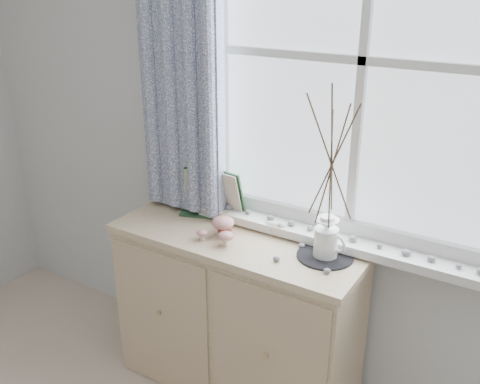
{
  "coord_description": "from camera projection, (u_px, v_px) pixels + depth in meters",
  "views": [
    {
      "loc": [
        1.01,
        -0.09,
        1.97
      ],
      "look_at": [
        -0.1,
        1.7,
        1.1
      ],
      "focal_mm": 40.0,
      "sensor_mm": 36.0,
      "label": 1
    }
  ],
  "objects": [
    {
      "name": "botanical_book",
      "position": [
        209.0,
        193.0,
        2.59
      ],
      "size": [
        0.39,
        0.25,
        0.26
      ],
      "primitive_type": null,
      "rotation": [
        0.0,
        0.0,
        0.34
      ],
      "color": "#1F4227",
      "rests_on": "sideboard"
    },
    {
      "name": "sideboard_pebbles",
      "position": [
        296.0,
        252.0,
        2.29
      ],
      "size": [
        0.33,
        0.23,
        0.02
      ],
      "color": "gray",
      "rests_on": "sideboard"
    },
    {
      "name": "sideboard",
      "position": [
        236.0,
        315.0,
        2.6
      ],
      "size": [
        1.2,
        0.45,
        0.85
      ],
      "color": "beige",
      "rests_on": "ground"
    },
    {
      "name": "twig_pitcher",
      "position": [
        332.0,
        158.0,
        2.1
      ],
      "size": [
        0.36,
        0.36,
        0.77
      ],
      "rotation": [
        0.0,
        0.0,
        -0.41
      ],
      "color": "white",
      "rests_on": "crocheted_doily"
    },
    {
      "name": "wooden_eggs",
      "position": [
        225.0,
        223.0,
        2.51
      ],
      "size": [
        0.14,
        0.18,
        0.07
      ],
      "color": "tan",
      "rests_on": "sideboard"
    },
    {
      "name": "songbird_figurine",
      "position": [
        273.0,
        227.0,
        2.46
      ],
      "size": [
        0.14,
        0.08,
        0.07
      ],
      "primitive_type": null,
      "rotation": [
        0.0,
        0.0,
        -0.11
      ],
      "color": "beige",
      "rests_on": "sideboard"
    },
    {
      "name": "toadstool_cluster",
      "position": [
        221.0,
        227.0,
        2.4
      ],
      "size": [
        0.18,
        0.16,
        0.1
      ],
      "color": "silver",
      "rests_on": "sideboard"
    },
    {
      "name": "crocheted_doily",
      "position": [
        325.0,
        256.0,
        2.27
      ],
      "size": [
        0.24,
        0.24,
        0.01
      ],
      "primitive_type": "cylinder",
      "color": "black",
      "rests_on": "sideboard"
    }
  ]
}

